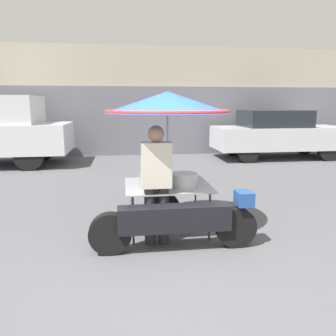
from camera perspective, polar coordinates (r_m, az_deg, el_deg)
ground_plane at (r=3.77m, az=1.21°, el=-17.75°), size 36.00×36.00×0.00m
shopfront_building at (r=12.69m, az=-5.47°, el=11.37°), size 28.00×2.06×3.76m
vendor_motorcycle_cart at (r=4.44m, az=0.18°, el=7.09°), size 2.12×1.71×1.98m
vendor_person at (r=4.19m, az=-2.04°, el=-2.03°), size 0.38×0.22×1.55m
parked_car at (r=11.59m, az=18.58°, el=5.68°), size 4.34×1.71×1.60m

